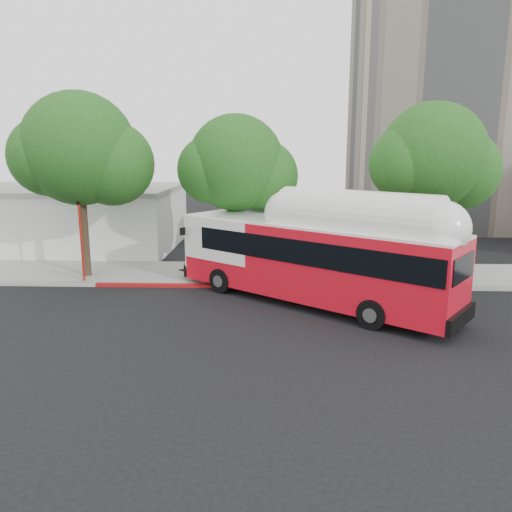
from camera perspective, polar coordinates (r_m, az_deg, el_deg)
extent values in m
plane|color=black|center=(21.38, -0.75, -6.50)|extent=(120.00, 120.00, 0.00)
cube|color=gray|center=(27.59, -0.06, -2.02)|extent=(60.00, 5.00, 0.15)
cube|color=gray|center=(25.08, -0.30, -3.48)|extent=(60.00, 0.30, 0.15)
cube|color=maroon|center=(25.39, -7.09, -3.38)|extent=(10.00, 0.32, 0.16)
cylinder|color=#2D2116|center=(27.88, -19.01, 3.67)|extent=(0.36, 0.36, 6.08)
sphere|color=#1E4914|center=(27.62, -19.56, 11.49)|extent=(5.80, 5.80, 5.80)
sphere|color=#1E4914|center=(27.28, -16.13, 10.10)|extent=(4.35, 4.35, 4.35)
cylinder|color=#2D2116|center=(26.63, -2.26, 3.26)|extent=(0.36, 0.36, 5.44)
sphere|color=#1E4914|center=(26.31, -2.32, 10.59)|extent=(5.00, 5.00, 5.00)
sphere|color=#1E4914|center=(26.47, 0.73, 9.14)|extent=(3.75, 3.75, 3.75)
cylinder|color=#2D2116|center=(27.50, 18.99, 3.23)|extent=(0.36, 0.36, 5.76)
sphere|color=#1E4914|center=(27.21, 19.52, 10.73)|extent=(5.40, 5.40, 5.40)
sphere|color=#1E4914|center=(27.89, 22.25, 9.06)|extent=(4.05, 4.05, 4.05)
cube|color=tan|center=(52.21, 23.01, 23.07)|extent=(18.00, 18.00, 35.00)
cube|color=silver|center=(37.70, -21.42, 3.97)|extent=(16.00, 10.00, 4.00)
cube|color=gray|center=(37.49, -21.67, 7.14)|extent=(16.20, 10.20, 0.30)
cube|color=red|center=(22.34, 6.23, -0.53)|extent=(12.18, 10.11, 3.16)
cube|color=black|center=(21.92, 7.46, 0.94)|extent=(11.17, 9.38, 1.04)
cube|color=white|center=(22.04, 6.32, 3.60)|extent=(12.13, 10.04, 0.11)
cube|color=white|center=(20.91, 11.38, 3.75)|extent=(6.90, 5.93, 0.60)
cube|color=black|center=(27.09, -6.64, -1.35)|extent=(1.88, 2.09, 0.07)
imported|color=navy|center=(26.97, -6.66, -0.27)|extent=(1.64, 1.89, 0.98)
cylinder|color=#AF1F12|center=(26.92, -19.30, 1.24)|extent=(0.12, 0.12, 4.11)
cube|color=black|center=(26.62, -19.63, 5.80)|extent=(0.05, 0.41, 0.26)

